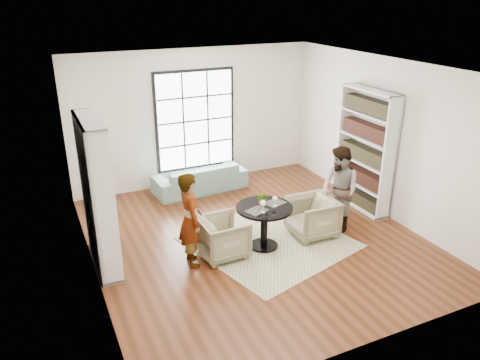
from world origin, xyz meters
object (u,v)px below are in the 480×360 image
wine_glass_right (275,199)px  wine_glass_left (263,204)px  armchair_left (223,237)px  sofa (200,178)px  person_right (339,190)px  armchair_right (312,217)px  flower_centerpiece (263,199)px  person_left (190,220)px  pedestal_table (264,218)px

wine_glass_right → wine_glass_left: bearing=-156.9°
armchair_left → sofa: bearing=-14.1°
person_right → wine_glass_left: bearing=-84.1°
armchair_right → flower_centerpiece: 1.12m
armchair_right → flower_centerpiece: flower_centerpiece is taller
sofa → person_right: size_ratio=1.28×
wine_glass_left → person_right: bearing=6.7°
armchair_right → person_left: 2.31m
armchair_left → person_left: 0.70m
sofa → armchair_left: size_ratio=2.70×
sofa → flower_centerpiece: bearing=88.8°
pedestal_table → person_left: 1.31m
pedestal_table → person_left: bearing=178.3°
person_left → person_right: 2.82m
person_left → armchair_left: bearing=-84.9°
wine_glass_left → wine_glass_right: wine_glass_left is taller
person_right → wine_glass_right: person_right is taller
sofa → person_left: person_left is taller
wine_glass_right → pedestal_table: bearing=163.2°
armchair_right → flower_centerpiece: size_ratio=3.34×
armchair_right → wine_glass_left: wine_glass_left is taller
armchair_right → armchair_left: bearing=-88.5°
armchair_left → wine_glass_right: wine_glass_right is taller
sofa → armchair_right: 2.97m
flower_centerpiece → armchair_right: bearing=-2.0°
sofa → wine_glass_right: wine_glass_right is taller
person_left → wine_glass_left: (1.16, -0.21, 0.14)m
sofa → wine_glass_left: bearing=86.4°
pedestal_table → person_left: (-1.29, 0.04, 0.23)m
armchair_right → person_left: bearing=-88.3°
person_left → wine_glass_right: bearing=-88.4°
sofa → flower_centerpiece: 2.79m
pedestal_table → flower_centerpiece: size_ratio=4.06×
person_left → flower_centerpiece: person_left is taller
armchair_left → armchair_right: size_ratio=0.95×
wine_glass_right → person_left: bearing=176.5°
wine_glass_left → flower_centerpiece: 0.26m
armchair_right → person_right: person_right is taller
armchair_left → flower_centerpiece: bearing=-90.5°
pedestal_table → wine_glass_left: (-0.12, -0.17, 0.36)m
sofa → person_left: size_ratio=1.29×
pedestal_table → armchair_left: bearing=177.0°
person_right → wine_glass_left: person_right is taller
person_left → flower_centerpiece: 1.28m
sofa → person_right: bearing=117.3°
armchair_left → armchair_right: armchair_right is taller
armchair_right → person_left: (-2.27, 0.02, 0.42)m
armchair_right → wine_glass_left: size_ratio=3.64×
pedestal_table → person_left: person_left is taller
sofa → person_right: (1.66, -2.76, 0.49)m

